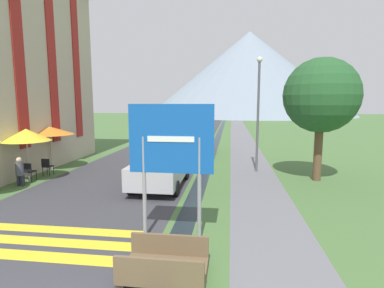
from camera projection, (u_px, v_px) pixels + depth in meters
name	position (u px, v px, depth m)	size (l,w,h in m)	color
ground_plane	(199.00, 148.00, 23.54)	(160.00, 160.00, 0.00)	#476B38
road	(186.00, 134.00, 33.68)	(6.40, 60.00, 0.01)	#38383D
footpath	(241.00, 135.00, 32.90)	(2.20, 60.00, 0.01)	slate
drainage_channel	(219.00, 135.00, 33.21)	(0.60, 60.00, 0.00)	black
crosswalk_marking	(31.00, 241.00, 7.58)	(5.44, 1.84, 0.01)	yellow
mountain_distant	(249.00, 74.00, 86.80)	(58.27, 58.27, 23.84)	gray
hotel_building	(9.00, 55.00, 16.06)	(5.34, 9.73, 11.21)	#BCAD93
road_sign	(171.00, 150.00, 7.41)	(2.13, 0.11, 3.45)	gray
footbridge	(165.00, 266.00, 6.01)	(1.70, 1.10, 0.65)	brown
parked_car_near	(160.00, 165.00, 12.43)	(1.95, 4.13, 1.82)	#B2B2B7
parked_car_far	(193.00, 140.00, 21.16)	(1.87, 4.20, 1.82)	navy
cafe_chair_far_left	(47.00, 165.00, 14.31)	(0.40, 0.40, 0.85)	black
cafe_chair_middle	(29.00, 170.00, 13.23)	(0.40, 0.40, 0.85)	black
cafe_umbrella_middle_yellow	(26.00, 135.00, 13.06)	(2.04, 2.04, 2.36)	#B7B2A8
cafe_umbrella_rear_orange	(50.00, 131.00, 15.56)	(2.41, 2.41, 2.27)	#B7B2A8
person_seated_near	(20.00, 170.00, 12.53)	(0.32, 0.32, 1.23)	#282833
streetlamp	(258.00, 105.00, 14.90)	(0.28, 0.28, 5.72)	#515156
tree_by_path	(321.00, 96.00, 13.07)	(3.27, 3.27, 5.44)	brown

